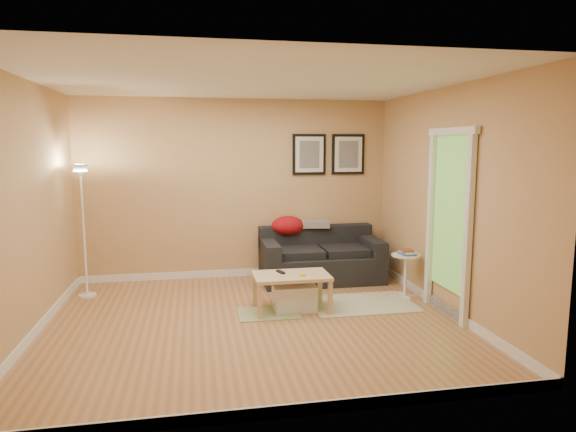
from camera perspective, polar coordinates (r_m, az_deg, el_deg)
The scene contains 25 objects.
floor at distance 5.65m, azimuth -3.98°, elevation -11.97°, with size 4.50×4.50×0.00m, color #B4784D.
ceiling at distance 5.35m, azimuth -4.26°, elevation 15.20°, with size 4.50×4.50×0.00m, color white.
wall_back at distance 7.33m, azimuth -5.91°, elevation 3.07°, with size 4.50×4.50×0.00m, color tan.
wall_front at distance 3.39m, azimuth -0.25°, elevation -2.73°, with size 4.50×4.50×0.00m, color tan.
wall_left at distance 5.56m, azimuth -27.81°, elevation 0.59°, with size 4.00×4.00×0.00m, color tan.
wall_right at distance 6.03m, azimuth 17.66°, elevation 1.65°, with size 4.00×4.00×0.00m, color tan.
baseboard_back at distance 7.53m, azimuth -5.76°, elevation -6.46°, with size 4.50×0.02×0.10m, color white.
baseboard_front at distance 3.83m, azimuth -0.27°, elevation -21.37°, with size 4.50×0.02×0.10m, color white.
baseboard_left at distance 5.84m, azimuth -26.89°, elevation -11.67°, with size 0.02×4.00×0.10m, color white.
baseboard_right at distance 6.28m, azimuth 17.08°, elevation -9.75°, with size 0.02×4.00×0.10m, color white.
sofa at distance 7.20m, azimuth 3.80°, elevation -4.45°, with size 1.70×0.90×0.75m, color black, non-canonical shape.
red_throw at distance 7.29m, azimuth -0.03°, elevation -1.11°, with size 0.48×0.36×0.28m, color #A60F1B, non-canonical shape.
plaid_throw at distance 7.41m, azimuth 3.08°, elevation -0.90°, with size 0.42×0.26×0.10m, color tan, non-canonical shape.
framed_print_left at distance 7.44m, azimuth 2.43°, elevation 7.04°, with size 0.50×0.04×0.60m, color black, non-canonical shape.
framed_print_right at distance 7.60m, azimuth 6.88°, elevation 7.01°, with size 0.50×0.04×0.60m, color black, non-canonical shape.
area_rug at distance 6.29m, azimuth 8.44°, elevation -9.87°, with size 1.25×0.85×0.01m, color beige.
green_runner at distance 5.89m, azimuth -2.26°, elevation -11.04°, with size 0.70×0.50×0.01m, color #668C4C.
coffee_table at distance 5.93m, azimuth 0.39°, elevation -8.74°, with size 0.88×0.54×0.44m, color #DBB585, non-canonical shape.
remote_control at distance 5.93m, azimuth -0.85°, elevation -6.41°, with size 0.05×0.16×0.02m, color black.
tape_roll at distance 5.79m, azimuth 1.68°, elevation -6.74°, with size 0.07×0.07×0.03m, color yellow.
storage_bin at distance 5.97m, azimuth 0.71°, elevation -9.25°, with size 0.51×0.37×0.31m, color white, non-canonical shape.
side_table at distance 6.59m, azimuth 13.25°, elevation -6.67°, with size 0.37×0.37×0.56m, color white, non-canonical shape.
book_stack at distance 6.52m, azimuth 13.45°, elevation -4.01°, with size 0.16×0.22×0.07m, color #305D91, non-canonical shape.
floor_lamp at distance 6.85m, azimuth -22.29°, elevation -1.98°, with size 0.22×0.22×1.71m, color white, non-canonical shape.
doorway at distance 5.91m, azimuth 17.80°, elevation -1.17°, with size 0.12×1.01×2.13m, color white, non-canonical shape.
Camera 1 is at (-0.60, -5.27, 1.94)m, focal length 31.12 mm.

